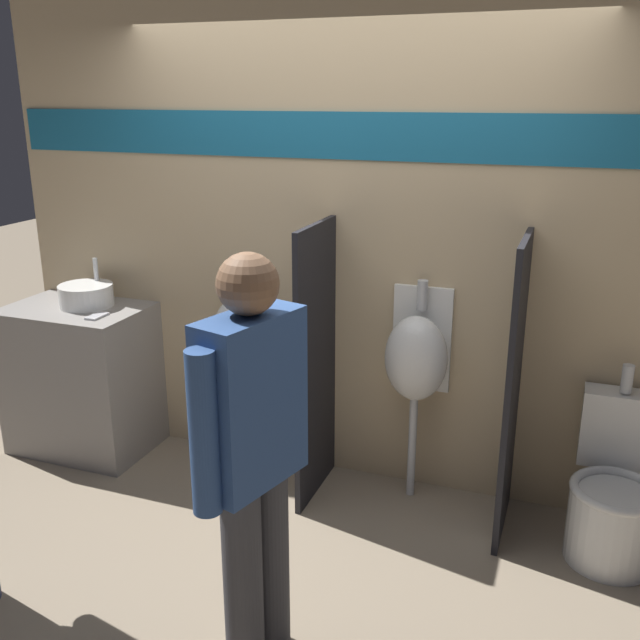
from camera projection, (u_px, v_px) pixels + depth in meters
ground_plane at (309, 519)px, 3.75m from camera, size 16.00×16.00×0.00m
display_wall at (348, 243)px, 3.87m from camera, size 4.17×0.07×2.70m
sink_counter at (82, 378)px, 4.40m from camera, size 0.83×0.57×0.92m
sink_basin at (86, 295)px, 4.28m from camera, size 0.32×0.32×0.27m
cell_phone at (97, 316)px, 4.08m from camera, size 0.07×0.14×0.01m
divider_near_counter at (316, 364)px, 3.81m from camera, size 0.03×0.55×1.51m
divider_mid at (513, 391)px, 3.47m from camera, size 0.03×0.55×1.51m
urinal_near_counter at (241, 336)px, 4.10m from camera, size 0.33×0.27×1.21m
urinal_far at (416, 358)px, 3.76m from camera, size 0.33×0.27×1.21m
toilet at (614, 498)px, 3.41m from camera, size 0.42×0.59×0.90m
person_in_vest at (253, 453)px, 2.56m from camera, size 0.29×0.56×1.64m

